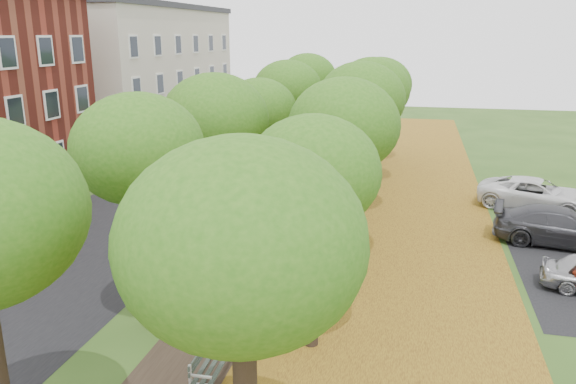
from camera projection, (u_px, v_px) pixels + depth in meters
The scene contains 9 objects.
street_asphalt at pixel (134, 218), 26.14m from camera, with size 8.00×70.00×0.01m, color black.
footpath at pixel (290, 230), 24.53m from camera, with size 3.20×70.00×0.01m, color black.
leaf_verge at pixel (407, 239), 23.46m from camera, with size 7.50×70.00×0.01m, color olive.
tree_row_west at pixel (240, 115), 23.64m from camera, with size 3.82×33.82×6.65m.
tree_row_east at pixel (353, 118), 22.61m from camera, with size 3.82×33.82×6.65m.
building_cream at pixel (128, 74), 43.64m from camera, with size 10.30×20.30×10.40m.
bench at pixel (212, 363), 13.81m from camera, with size 0.61×1.96×0.92m.
car_grey at pixel (561, 227), 22.64m from camera, with size 2.11×5.20×1.51m, color #343439.
car_white at pixel (536, 194), 27.27m from camera, with size 2.48×5.37×1.49m, color silver.
Camera 1 is at (5.05, -7.59, 8.30)m, focal length 35.00 mm.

